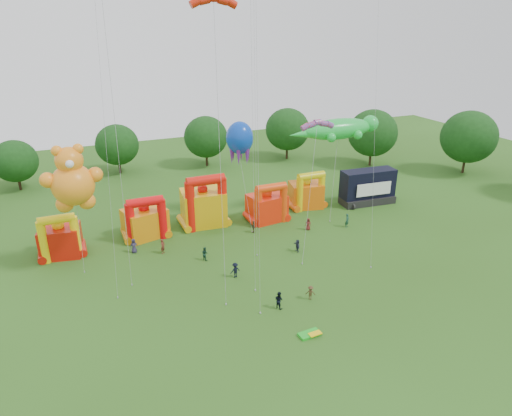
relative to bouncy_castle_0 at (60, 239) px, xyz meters
name	(u,v)px	position (x,y,z in m)	size (l,w,h in m)	color
ground	(312,352)	(19.00, -26.84, -2.19)	(160.00, 160.00, 0.00)	#284C15
tree_ring	(299,289)	(17.83, -26.23, 4.07)	(122.65, 124.74, 12.07)	#352314
bouncy_castle_0	(60,239)	(0.00, 0.00, 0.00)	(5.06, 4.34, 5.71)	red
bouncy_castle_1	(145,221)	(10.26, 1.36, 0.04)	(5.95, 5.22, 5.88)	orange
bouncy_castle_2	(204,205)	(18.39, 2.04, 0.65)	(6.13, 5.09, 7.53)	#D89D0B
bouncy_castle_3	(268,206)	(26.98, -0.06, 0.03)	(5.35, 4.51, 5.82)	red
bouncy_castle_4	(307,193)	(34.46, 2.19, 0.03)	(5.40, 4.69, 5.80)	orange
stage_trailer	(368,187)	(43.81, -0.06, 0.38)	(8.58, 3.79, 5.33)	black
teddy_bear_kite	(73,182)	(2.35, -4.65, 8.32)	(6.29, 4.46, 14.66)	orange
gecko_kite	(336,157)	(37.29, -0.65, 6.02)	(14.45, 7.19, 13.53)	green
octopus_kite	(243,165)	(24.17, 2.17, 5.66)	(3.77, 8.59, 13.64)	#0B3AB2
parafoil_kites	(256,173)	(20.13, -12.13, 9.27)	(26.13, 10.34, 30.64)	red
diamond_kites	(252,121)	(19.84, -11.68, 14.65)	(30.13, 17.47, 40.61)	red
folded_kite_bundle	(310,334)	(19.99, -24.82, -2.05)	(2.06, 1.20, 0.31)	green
spectator_0	(134,246)	(8.03, -2.60, -1.28)	(0.89, 0.58, 1.82)	#2E2945
spectator_1	(163,246)	(11.23, -4.12, -1.25)	(0.69, 0.45, 1.88)	maroon
spectator_2	(205,254)	(15.42, -7.70, -1.36)	(0.80, 0.63, 1.65)	#163727
spectator_3	(235,270)	(17.33, -12.77, -1.31)	(1.14, 0.65, 1.76)	black
spectator_4	(254,227)	(23.62, -3.03, -1.36)	(0.97, 0.41, 1.66)	#393217
spectator_5	(297,246)	(26.43, -10.12, -1.39)	(1.48, 0.47, 1.60)	#23263A
spectator_6	(308,224)	(30.70, -5.16, -1.35)	(0.82, 0.53, 1.68)	maroon
spectator_7	(347,220)	(36.04, -6.44, -1.22)	(0.71, 0.47, 1.95)	#1C4834
spectator_8	(279,300)	(19.22, -19.88, -1.28)	(0.88, 0.69, 1.81)	black
spectator_9	(310,293)	(22.82, -19.78, -1.42)	(0.99, 0.57, 1.53)	#45331B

